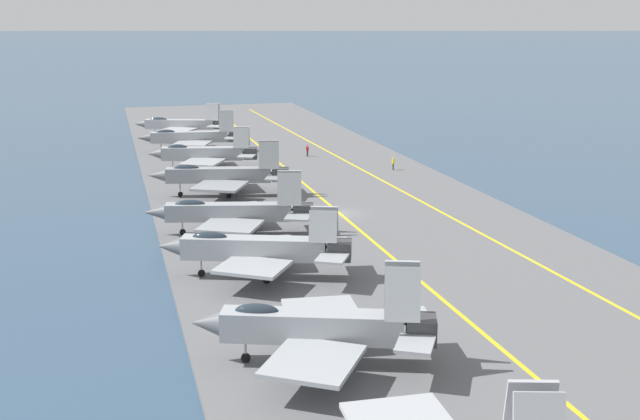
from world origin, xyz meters
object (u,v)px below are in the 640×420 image
object	(u,v)px
parked_jet_fourth	(233,212)
parked_jet_fifth	(222,175)
parked_jet_second	(317,326)
parked_jet_eighth	(182,124)
parked_jet_seventh	(192,137)
crew_yellow_vest	(393,163)
parked_jet_sixth	(205,154)
crew_red_vest	(307,150)
parked_jet_third	(257,248)

from	to	relation	value
parked_jet_fourth	parked_jet_fifth	size ratio (longest dim) A/B	1.00
parked_jet_second	parked_jet_eighth	size ratio (longest dim) A/B	0.95
parked_jet_seventh	parked_jet_eighth	size ratio (longest dim) A/B	1.00
parked_jet_fifth	crew_yellow_vest	size ratio (longest dim) A/B	9.38
parked_jet_fifth	parked_jet_fourth	bearing A→B (deg)	175.36
parked_jet_sixth	crew_red_vest	world-z (taller)	parked_jet_sixth
parked_jet_second	parked_jet_eighth	xyz separation A→B (m)	(96.92, -0.88, -0.01)
parked_jet_third	parked_jet_sixth	distance (m)	48.29
crew_yellow_vest	parked_jet_third	bearing A→B (deg)	146.87
parked_jet_sixth	parked_jet_seventh	distance (m)	16.31
parked_jet_second	parked_jet_sixth	world-z (taller)	parked_jet_second
parked_jet_eighth	parked_jet_fourth	bearing A→B (deg)	178.96
parked_jet_second	parked_jet_fifth	size ratio (longest dim) A/B	0.92
parked_jet_third	parked_jet_sixth	size ratio (longest dim) A/B	1.06
parked_jet_second	parked_jet_eighth	world-z (taller)	parked_jet_second
parked_jet_sixth	parked_jet_eighth	xyz separation A→B (m)	(30.78, 0.21, 0.10)
crew_yellow_vest	crew_red_vest	distance (m)	16.61
parked_jet_eighth	crew_yellow_vest	bearing A→B (deg)	-144.81
crew_red_vest	parked_jet_sixth	bearing A→B (deg)	114.59
parked_jet_sixth	parked_jet_seventh	size ratio (longest dim) A/B	0.94
parked_jet_second	parked_jet_eighth	distance (m)	96.93
parked_jet_sixth	parked_jet_third	bearing A→B (deg)	178.15
parked_jet_sixth	crew_yellow_vest	world-z (taller)	parked_jet_sixth
parked_jet_sixth	crew_yellow_vest	bearing A→B (deg)	-103.51
parked_jet_second	crew_red_vest	world-z (taller)	parked_jet_second
parked_jet_seventh	crew_yellow_vest	xyz separation A→B (m)	(-22.53, -25.90, -1.46)
parked_jet_fourth	parked_jet_eighth	xyz separation A→B (m)	(64.98, -1.19, 0.22)
parked_jet_fourth	parked_jet_sixth	world-z (taller)	parked_jet_fourth
parked_jet_eighth	parked_jet_seventh	bearing A→B (deg)	-179.26
parked_jet_second	crew_yellow_vest	bearing A→B (deg)	-24.23
parked_jet_fourth	parked_jet_second	bearing A→B (deg)	-179.45
parked_jet_fifth	parked_jet_eighth	bearing A→B (deg)	0.29
parked_jet_eighth	crew_yellow_vest	world-z (taller)	parked_jet_eighth
parked_jet_seventh	parked_jet_second	bearing A→B (deg)	179.26
crew_yellow_vest	parked_jet_sixth	bearing A→B (deg)	76.49
parked_jet_fourth	crew_yellow_vest	distance (m)	39.10
parked_jet_seventh	crew_red_vest	bearing A→B (deg)	-117.10
parked_jet_second	parked_jet_seventh	world-z (taller)	parked_jet_second
parked_jet_third	parked_jet_seventh	distance (m)	64.60
parked_jet_fifth	parked_jet_eighth	world-z (taller)	parked_jet_fifth
parked_jet_third	parked_jet_fifth	bearing A→B (deg)	-2.88
parked_jet_second	parked_jet_eighth	bearing A→B (deg)	-0.52
parked_jet_fourth	parked_jet_seventh	xyz separation A→B (m)	(50.51, -1.37, 0.12)
parked_jet_fifth	parked_jet_sixth	xyz separation A→B (m)	(16.63, 0.03, -0.17)
parked_jet_fourth	crew_yellow_vest	bearing A→B (deg)	-44.27
crew_red_vest	parked_jet_seventh	bearing A→B (deg)	62.90
parked_jet_third	crew_yellow_vest	world-z (taller)	parked_jet_third
parked_jet_second	parked_jet_fourth	distance (m)	31.94
parked_jet_fifth	parked_jet_eighth	xyz separation A→B (m)	(47.41, 0.24, -0.07)
parked_jet_sixth	parked_jet_eighth	size ratio (longest dim) A/B	0.94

